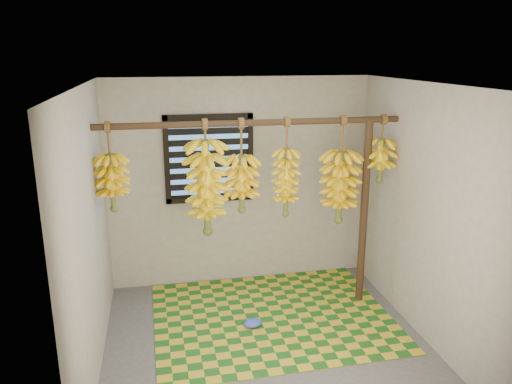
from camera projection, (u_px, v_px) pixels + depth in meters
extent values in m
cube|color=#484848|center=(268.00, 346.00, 4.67)|extent=(3.00, 3.00, 0.01)
cube|color=silver|center=(269.00, 84.00, 4.02)|extent=(3.00, 3.00, 0.01)
cube|color=gray|center=(240.00, 182.00, 5.77)|extent=(3.00, 0.01, 2.40)
cube|color=gray|center=(88.00, 238.00, 4.06)|extent=(0.01, 3.00, 2.40)
cube|color=gray|center=(426.00, 215.00, 4.63)|extent=(0.01, 3.00, 2.40)
cube|color=black|center=(209.00, 159.00, 5.60)|extent=(1.00, 0.04, 1.00)
cylinder|color=#3C2816|center=(253.00, 123.00, 4.79)|extent=(3.00, 0.06, 0.06)
cylinder|color=#3C2816|center=(364.00, 214.00, 5.29)|extent=(0.08, 0.08, 2.00)
cube|color=#1B5519|center=(272.00, 316.00, 5.18)|extent=(2.44, 1.97, 0.01)
ellipsoid|color=blue|center=(253.00, 323.00, 4.98)|extent=(0.22, 0.18, 0.08)
cylinder|color=brown|center=(109.00, 140.00, 4.57)|extent=(0.02, 0.02, 0.31)
cylinder|color=#4C5923|center=(112.00, 180.00, 4.67)|extent=(0.06, 0.06, 0.51)
cylinder|color=brown|center=(205.00, 132.00, 4.72)|extent=(0.02, 0.02, 0.22)
cylinder|color=#4C5923|center=(207.00, 186.00, 4.87)|extent=(0.07, 0.07, 0.90)
cylinder|color=brown|center=(241.00, 139.00, 4.81)|extent=(0.02, 0.02, 0.37)
cylinder|color=#4C5923|center=(242.00, 182.00, 4.93)|extent=(0.06, 0.06, 0.53)
cylinder|color=brown|center=(287.00, 135.00, 4.89)|extent=(0.02, 0.02, 0.32)
cylinder|color=#4C5923|center=(286.00, 180.00, 5.01)|extent=(0.05, 0.05, 0.67)
cylinder|color=brown|center=(342.00, 136.00, 5.01)|extent=(0.02, 0.02, 0.37)
cylinder|color=#4C5923|center=(340.00, 185.00, 5.15)|extent=(0.07, 0.07, 0.71)
cylinder|color=brown|center=(383.00, 129.00, 5.07)|extent=(0.02, 0.02, 0.26)
cylinder|color=#4C5923|center=(381.00, 158.00, 5.16)|extent=(0.06, 0.06, 0.42)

